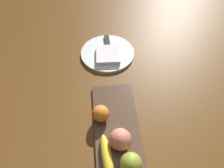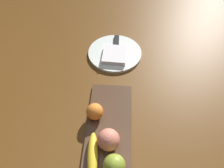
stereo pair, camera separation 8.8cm
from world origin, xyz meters
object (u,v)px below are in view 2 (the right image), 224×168
object	(u,v)px
apple	(114,165)
banana	(93,156)
dinner_plate	(115,53)
folded_napkin	(114,55)
peach	(109,140)
orange_near_apple	(95,112)
fruit_tray	(108,140)
knife	(116,44)

from	to	relation	value
apple	banana	bearing A→B (deg)	-113.78
dinner_plate	folded_napkin	distance (m)	0.04
peach	dinner_plate	xyz separation A→B (m)	(-0.47, -0.00, -0.05)
orange_near_apple	apple	bearing A→B (deg)	23.09
fruit_tray	orange_near_apple	world-z (taller)	orange_near_apple
apple	banana	world-z (taller)	apple
fruit_tray	apple	bearing A→B (deg)	14.51
fruit_tray	folded_napkin	bearing A→B (deg)	-180.00
fruit_tray	folded_napkin	world-z (taller)	folded_napkin
fruit_tray	peach	world-z (taller)	peach
banana	dinner_plate	distance (m)	0.52
peach	dinner_plate	distance (m)	0.47
fruit_tray	dinner_plate	xyz separation A→B (m)	(-0.44, 0.00, -0.00)
fruit_tray	dinner_plate	world-z (taller)	same
dinner_plate	folded_napkin	xyz separation A→B (m)	(0.03, -0.00, 0.02)
dinner_plate	knife	bearing A→B (deg)	174.04
banana	fruit_tray	bearing A→B (deg)	142.76
orange_near_apple	peach	world-z (taller)	peach
apple	dinner_plate	xyz separation A→B (m)	(-0.55, -0.03, -0.04)
banana	orange_near_apple	distance (m)	0.16
banana	peach	xyz separation A→B (m)	(-0.05, 0.05, 0.02)
banana	dinner_plate	world-z (taller)	banana
orange_near_apple	dinner_plate	bearing A→B (deg)	171.28
orange_near_apple	dinner_plate	distance (m)	0.36
fruit_tray	dinner_plate	distance (m)	0.44
banana	orange_near_apple	bearing A→B (deg)	178.57
banana	folded_napkin	bearing A→B (deg)	169.79
orange_near_apple	knife	distance (m)	0.41
banana	orange_near_apple	xyz separation A→B (m)	(-0.16, -0.01, 0.01)
fruit_tray	apple	distance (m)	0.11
peach	folded_napkin	size ratio (longest dim) A/B	0.64
fruit_tray	apple	size ratio (longest dim) A/B	6.82
banana	peach	bearing A→B (deg)	131.04
apple	orange_near_apple	size ratio (longest dim) A/B	1.12
banana	folded_napkin	world-z (taller)	banana
orange_near_apple	peach	bearing A→B (deg)	27.96
fruit_tray	knife	bearing A→B (deg)	179.39
apple	dinner_plate	distance (m)	0.55
orange_near_apple	folded_napkin	distance (m)	0.33
fruit_tray	folded_napkin	distance (m)	0.41
apple	banana	distance (m)	0.08
folded_napkin	banana	bearing A→B (deg)	-5.33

